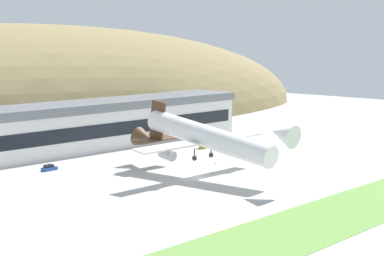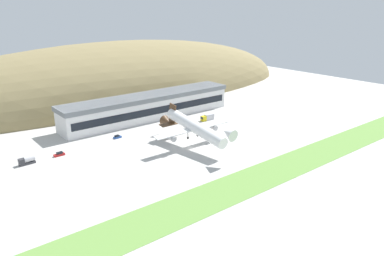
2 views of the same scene
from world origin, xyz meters
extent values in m
plane|color=#B7B5AF|center=(0.00, 0.00, 0.00)|extent=(408.65, 408.65, 0.00)
cube|color=#669342|center=(0.00, -38.93, 0.04)|extent=(367.78, 16.93, 0.08)
ellipsoid|color=olive|center=(22.81, 109.25, 0.00)|extent=(303.03, 88.43, 73.70)
cube|color=silver|center=(10.64, 49.32, 6.76)|extent=(98.70, 15.50, 13.53)
cube|color=slate|center=(10.64, 49.32, 12.33)|extent=(99.90, 16.70, 2.40)
cube|color=black|center=(10.64, 41.52, 6.09)|extent=(94.75, 0.16, 3.79)
cylinder|color=white|center=(2.45, -0.68, 9.15)|extent=(5.04, 36.12, 9.80)
cone|color=white|center=(2.45, -21.15, 11.92)|extent=(4.94, 6.16, 5.64)
cone|color=#4C331E|center=(2.45, 20.30, 6.31)|extent=(4.94, 7.16, 5.78)
cube|color=#4C331E|center=(2.45, 16.30, 11.53)|extent=(0.50, 5.75, 9.89)
cube|color=#4C331E|center=(2.45, 16.55, 6.82)|extent=(13.12, 3.55, 0.83)
cube|color=white|center=(2.45, 1.10, 8.03)|extent=(39.19, 3.63, 0.93)
cylinder|color=#9E9EA3|center=(-9.31, 0.56, 6.55)|extent=(2.30, 3.88, 2.76)
cylinder|color=#9E9EA3|center=(14.21, 0.56, 6.55)|extent=(2.30, 3.88, 2.76)
cylinder|color=#2D2D2D|center=(-0.32, 1.10, 5.54)|extent=(0.28, 0.28, 2.20)
cylinder|color=#2D2D2D|center=(-0.32, 1.10, 4.44)|extent=(0.45, 1.10, 1.10)
cylinder|color=#2D2D2D|center=(5.22, 1.10, 5.54)|extent=(0.28, 0.28, 2.20)
cylinder|color=#2D2D2D|center=(5.22, 1.10, 4.44)|extent=(0.45, 1.10, 1.10)
cylinder|color=#2D2D2D|center=(2.45, -13.08, 7.57)|extent=(0.22, 0.22, 1.98)
cylinder|color=#2D2D2D|center=(2.45, -13.08, 6.58)|extent=(0.30, 0.82, 0.82)
cube|color=#B21E1E|center=(-48.14, 27.05, 0.45)|extent=(4.49, 1.66, 0.91)
cube|color=black|center=(-47.92, 27.05, 1.28)|extent=(2.47, 1.41, 0.74)
cube|color=#264C99|center=(-18.80, 31.44, 0.40)|extent=(3.80, 1.99, 0.81)
cube|color=black|center=(-18.99, 31.43, 1.14)|extent=(2.12, 1.63, 0.66)
cube|color=gold|center=(30.59, 26.69, 1.37)|extent=(2.57, 2.41, 2.74)
cube|color=black|center=(29.31, 26.72, 1.86)|extent=(0.13, 1.99, 1.20)
cube|color=#B7B7BC|center=(34.51, 26.58, 1.57)|extent=(5.40, 2.48, 3.13)
cube|color=#333338|center=(-63.17, 26.48, 1.36)|extent=(2.04, 2.40, 2.73)
cube|color=black|center=(-64.18, 26.45, 1.86)|extent=(0.15, 1.98, 1.20)
cube|color=#38383D|center=(-60.10, 26.58, 0.45)|extent=(4.24, 2.24, 0.90)
cylinder|color=#B7B7BC|center=(-60.10, 26.58, 2.01)|extent=(4.04, 2.35, 2.22)
cube|color=orange|center=(14.70, 8.37, 0.01)|extent=(0.52, 0.52, 0.03)
cone|color=orange|center=(14.70, 8.37, 0.31)|extent=(0.40, 0.40, 0.55)
cube|color=orange|center=(36.44, 16.84, 0.01)|extent=(0.52, 0.52, 0.03)
cone|color=orange|center=(36.44, 16.84, 0.31)|extent=(0.40, 0.40, 0.55)
camera|label=1|loc=(-102.97, -97.56, 31.04)|focal=60.00mm
camera|label=2|loc=(-95.34, -119.97, 59.96)|focal=35.00mm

